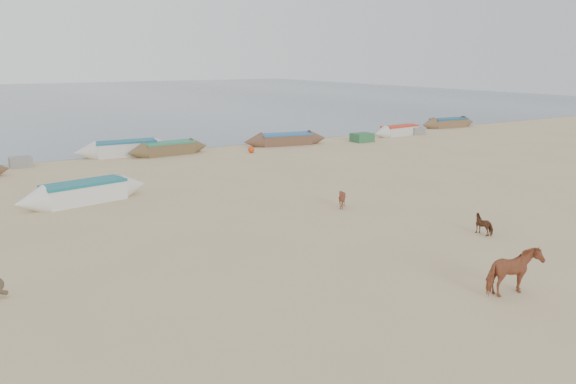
# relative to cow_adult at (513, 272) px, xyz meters

# --- Properties ---
(ground) EXTENTS (140.00, 140.00, 0.00)m
(ground) POSITION_rel_cow_adult_xyz_m (-1.13, 5.60, -0.65)
(ground) COLOR tan
(ground) RESTS_ON ground
(sea) EXTENTS (160.00, 160.00, 0.00)m
(sea) POSITION_rel_cow_adult_xyz_m (-1.13, 87.60, -0.64)
(sea) COLOR slate
(sea) RESTS_ON ground
(cow_adult) EXTENTS (1.59, 0.85, 1.29)m
(cow_adult) POSITION_rel_cow_adult_xyz_m (0.00, 0.00, 0.00)
(cow_adult) COLOR #985031
(cow_adult) RESTS_ON ground
(calf_front) EXTENTS (0.82, 0.74, 0.87)m
(calf_front) POSITION_rel_cow_adult_xyz_m (1.42, 9.47, -0.21)
(calf_front) COLOR #5E2C1D
(calf_front) RESTS_ON ground
(calf_right) EXTENTS (0.87, 0.91, 0.72)m
(calf_right) POSITION_rel_cow_adult_xyz_m (3.70, 3.99, -0.29)
(calf_right) COLOR brown
(calf_right) RESTS_ON ground
(near_canoe) EXTENTS (5.99, 2.45, 0.93)m
(near_canoe) POSITION_rel_cow_adult_xyz_m (-7.56, 16.12, -0.18)
(near_canoe) COLOR silver
(near_canoe) RESTS_ON ground
(waterline_canoes) EXTENTS (58.90, 5.30, 0.98)m
(waterline_canoes) POSITION_rel_cow_adult_xyz_m (-0.44, 26.34, -0.21)
(waterline_canoes) COLOR brown
(waterline_canoes) RESTS_ON ground
(beach_clutter) EXTENTS (44.81, 3.48, 0.64)m
(beach_clutter) POSITION_rel_cow_adult_xyz_m (3.12, 25.24, -0.35)
(beach_clutter) COLOR #306B35
(beach_clutter) RESTS_ON ground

